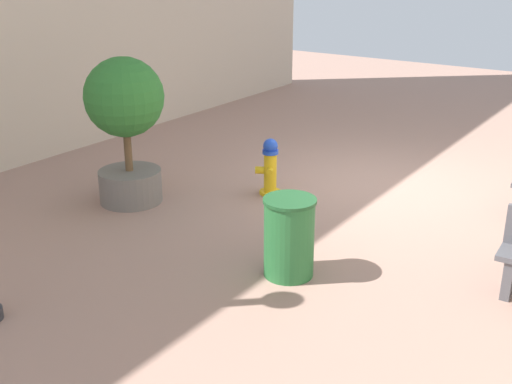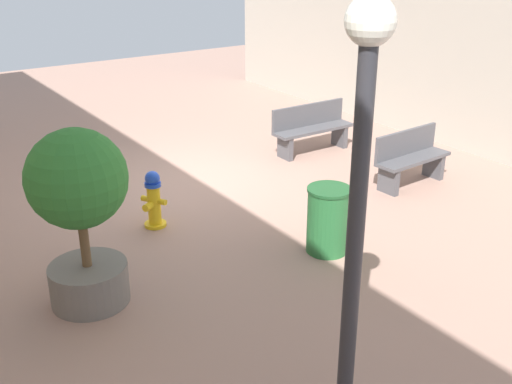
{
  "view_description": "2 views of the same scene",
  "coord_description": "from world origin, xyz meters",
  "px_view_note": "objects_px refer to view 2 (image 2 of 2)",
  "views": [
    {
      "loc": [
        -3.82,
        8.93,
        3.49
      ],
      "look_at": [
        0.55,
        2.6,
        0.57
      ],
      "focal_mm": 44.82,
      "sensor_mm": 36.0,
      "label": 1
    },
    {
      "loc": [
        4.6,
        8.93,
        4.01
      ],
      "look_at": [
        0.32,
        2.7,
        0.83
      ],
      "focal_mm": 42.77,
      "sensor_mm": 36.0,
      "label": 2
    }
  ],
  "objects_px": {
    "bench_far": "(410,157)",
    "planter_tree": "(80,203)",
    "fire_hydrant": "(154,199)",
    "street_lamp": "(359,185)",
    "bench_near": "(312,127)",
    "trash_bin": "(328,220)"
  },
  "relations": [
    {
      "from": "bench_near",
      "to": "planter_tree",
      "type": "xyz_separation_m",
      "value": [
        5.62,
        2.78,
        0.77
      ]
    },
    {
      "from": "bench_far",
      "to": "bench_near",
      "type": "bearing_deg",
      "value": -82.77
    },
    {
      "from": "bench_near",
      "to": "bench_far",
      "type": "xyz_separation_m",
      "value": [
        -0.29,
        2.32,
        -0.01
      ]
    },
    {
      "from": "fire_hydrant",
      "to": "trash_bin",
      "type": "xyz_separation_m",
      "value": [
        -1.61,
        2.04,
        0.03
      ]
    },
    {
      "from": "planter_tree",
      "to": "bench_far",
      "type": "bearing_deg",
      "value": -175.63
    },
    {
      "from": "fire_hydrant",
      "to": "planter_tree",
      "type": "distance_m",
      "value": 2.24
    },
    {
      "from": "fire_hydrant",
      "to": "street_lamp",
      "type": "distance_m",
      "value": 4.95
    },
    {
      "from": "fire_hydrant",
      "to": "street_lamp",
      "type": "height_order",
      "value": "street_lamp"
    },
    {
      "from": "street_lamp",
      "to": "trash_bin",
      "type": "distance_m",
      "value": 3.69
    },
    {
      "from": "fire_hydrant",
      "to": "bench_near",
      "type": "relative_size",
      "value": 0.5
    },
    {
      "from": "bench_far",
      "to": "trash_bin",
      "type": "bearing_deg",
      "value": 21.12
    },
    {
      "from": "street_lamp",
      "to": "trash_bin",
      "type": "xyz_separation_m",
      "value": [
        -1.98,
        -2.53,
        -1.82
      ]
    },
    {
      "from": "planter_tree",
      "to": "street_lamp",
      "type": "xyz_separation_m",
      "value": [
        -1.15,
        3.16,
        1.01
      ]
    },
    {
      "from": "bench_near",
      "to": "trash_bin",
      "type": "distance_m",
      "value": 4.22
    },
    {
      "from": "fire_hydrant",
      "to": "bench_far",
      "type": "distance_m",
      "value": 4.5
    },
    {
      "from": "bench_far",
      "to": "trash_bin",
      "type": "xyz_separation_m",
      "value": [
        2.79,
        1.08,
        -0.02
      ]
    },
    {
      "from": "fire_hydrant",
      "to": "bench_far",
      "type": "bearing_deg",
      "value": 167.59
    },
    {
      "from": "bench_near",
      "to": "street_lamp",
      "type": "relative_size",
      "value": 0.48
    },
    {
      "from": "street_lamp",
      "to": "fire_hydrant",
      "type": "bearing_deg",
      "value": -94.63
    },
    {
      "from": "bench_far",
      "to": "planter_tree",
      "type": "relative_size",
      "value": 0.72
    },
    {
      "from": "bench_near",
      "to": "bench_far",
      "type": "height_order",
      "value": "same"
    },
    {
      "from": "bench_far",
      "to": "street_lamp",
      "type": "distance_m",
      "value": 6.25
    }
  ]
}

